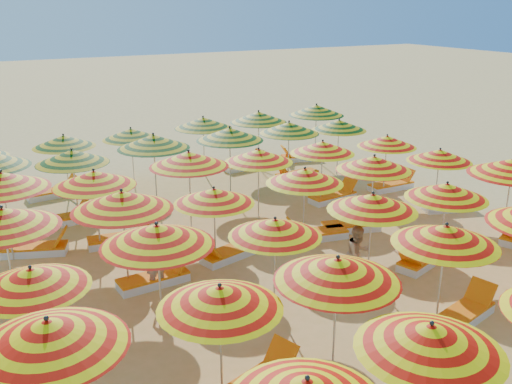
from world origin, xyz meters
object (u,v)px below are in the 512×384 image
Objects in this scene: umbrella_31 at (72,157)px; beachgoer_b at (358,254)px; umbrella_38 at (131,134)px; umbrella_12 at (31,279)px; umbrella_21 at (305,176)px; lounger_14 at (448,206)px; umbrella_32 at (153,142)px; lounger_23 at (245,165)px; umbrella_23 at (440,156)px; lounger_6 at (9,375)px; umbrella_13 at (157,235)px; umbrella_6 at (48,334)px; umbrella_14 at (275,228)px; umbrella_20 at (214,196)px; umbrella_26 at (189,159)px; umbrella_39 at (203,123)px; lounger_3 at (464,314)px; lounger_11 at (229,253)px; lounger_17 at (333,196)px; umbrella_19 at (122,201)px; umbrella_8 at (337,270)px; umbrella_40 at (259,117)px; umbrella_16 at (447,191)px; lounger_22 at (54,192)px; lounger_21 at (296,175)px; umbrella_25 at (94,179)px; umbrella_9 at (446,235)px; lounger_20 at (63,220)px; umbrella_29 at (387,141)px; lounger_19 at (17,225)px; lounger_13 at (353,226)px; umbrella_7 at (220,298)px; umbrella_22 at (374,163)px; lounger_10 at (155,279)px; lounger_7 at (422,260)px; umbrella_24 at (2,181)px; umbrella_28 at (323,147)px; beachgoer_a at (155,261)px; umbrella_37 at (64,141)px; umbrella_18 at (3,218)px; umbrella_15 at (372,202)px; lounger_15 at (36,249)px; umbrella_41 at (316,110)px; umbrella_2 at (430,338)px.

beachgoer_b is (5.11, -7.37, -1.33)m from umbrella_31.
umbrella_12 is at bearing -115.17° from umbrella_38.
lounger_14 is at bearing 0.29° from umbrella_21.
lounger_23 is at bearing 28.94° from umbrella_32.
umbrella_23 is 13.53m from lounger_6.
umbrella_6 is at bearing -133.54° from umbrella_13.
umbrella_14 reaches higher than lounger_14.
umbrella_26 is (0.40, 2.65, 0.26)m from umbrella_20.
umbrella_14 is 10.51m from umbrella_39.
lounger_3 is at bearing -16.39° from umbrella_12.
lounger_17 is (5.15, 2.48, 0.00)m from lounger_11.
lounger_3 is at bearing -39.76° from umbrella_19.
umbrella_26 is at bearing -102.30° from lounger_11.
umbrella_40 is at bearing 67.27° from umbrella_8.
umbrella_16 is at bearing 59.27° from lounger_14.
umbrella_14 reaches higher than lounger_22.
umbrella_20 is 8.23m from lounger_21.
umbrella_8 is at bearing -72.11° from umbrella_25.
lounger_3 is 1.02× the size of lounger_17.
umbrella_38 is at bearing 88.79° from umbrella_20.
umbrella_26 is (-2.57, 7.41, 0.14)m from umbrella_9.
umbrella_12 is at bearing -105.79° from lounger_20.
umbrella_26 is 8.48m from lounger_3.
umbrella_25 is at bearing 156.18° from umbrella_21.
umbrella_14 is 8.91m from umbrella_29.
lounger_19 and lounger_23 have the same top height.
umbrella_12 is at bearing -146.92° from lounger_13.
umbrella_32 reaches higher than lounger_22.
umbrella_7 reaches higher than lounger_20.
umbrella_22 reaches higher than lounger_23.
lounger_10 is at bearing -163.61° from umbrella_29.
lounger_23 is at bearing -108.29° from lounger_7.
umbrella_25 is at bearing 127.41° from beachgoer_b.
umbrella_24 reaches higher than umbrella_19.
umbrella_28 is 1.47× the size of lounger_10.
umbrella_24 is at bearing -147.61° from umbrella_39.
umbrella_29 is 1.24× the size of lounger_22.
umbrella_9 is (5.02, 0.04, 0.08)m from umbrella_7.
umbrella_20 is at bearing -173.55° from beachgoer_a.
beachgoer_b is at bearing -63.79° from umbrella_37.
umbrella_18 is at bearing -135.66° from umbrella_39.
lounger_19 is at bearing 134.03° from umbrella_15.
umbrella_7 is 1.03× the size of umbrella_14.
lounger_11 is at bearing -10.74° from lounger_15.
lounger_21 is (0.60, 8.02, -1.79)m from umbrella_16.
umbrella_23 reaches higher than lounger_6.
umbrella_41 reaches higher than umbrella_8.
umbrella_2 reaches higher than lounger_13.
umbrella_14 is at bearing -131.01° from lounger_13.
umbrella_22 is (9.90, 0.05, -0.13)m from umbrella_18.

